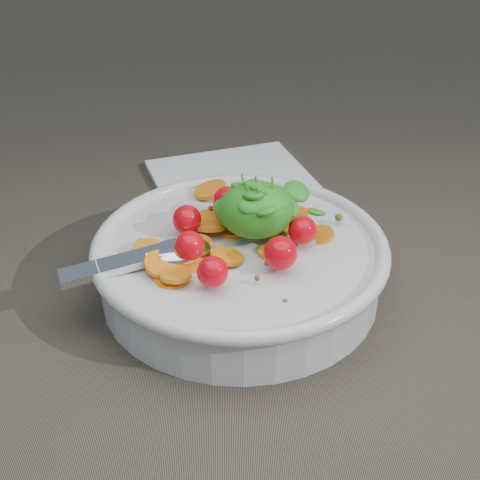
{
  "coord_description": "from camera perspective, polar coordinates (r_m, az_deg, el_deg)",
  "views": [
    {
      "loc": [
        -0.01,
        -0.48,
        0.35
      ],
      "look_at": [
        0.0,
        -0.01,
        0.05
      ],
      "focal_mm": 50.0,
      "sensor_mm": 36.0,
      "label": 1
    }
  ],
  "objects": [
    {
      "name": "napkin",
      "position": [
        0.75,
        -0.61,
        5.18
      ],
      "size": [
        0.21,
        0.19,
        0.01
      ],
      "primitive_type": "cube",
      "rotation": [
        0.0,
        0.0,
        0.31
      ],
      "color": "white",
      "rests_on": "ground"
    },
    {
      "name": "ground",
      "position": [
        0.59,
        -0.18,
        -3.72
      ],
      "size": [
        6.0,
        6.0,
        0.0
      ],
      "primitive_type": "plane",
      "color": "brown",
      "rests_on": "ground"
    },
    {
      "name": "bowl",
      "position": [
        0.57,
        -0.02,
        -1.82
      ],
      "size": [
        0.27,
        0.25,
        0.11
      ],
      "color": "silver",
      "rests_on": "ground"
    }
  ]
}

